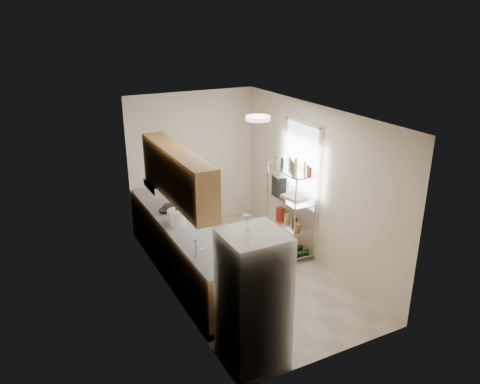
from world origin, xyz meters
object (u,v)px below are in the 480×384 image
object	(u,v)px
refrigerator	(253,299)
frying_pan_large	(166,211)
espresso_machine	(279,184)
rice_cooker	(177,217)
cutting_board	(295,196)

from	to	relation	value
refrigerator	frying_pan_large	size ratio (longest dim) A/B	7.18
refrigerator	espresso_machine	size ratio (longest dim) A/B	5.39
refrigerator	espresso_machine	bearing A→B (deg)	52.91
rice_cooker	refrigerator	bearing A→B (deg)	-86.91
refrigerator	cutting_board	xyz separation A→B (m)	(1.94, 2.09, 0.19)
rice_cooker	espresso_machine	distance (m)	1.97
rice_cooker	cutting_board	bearing A→B (deg)	-3.31
refrigerator	cutting_board	bearing A→B (deg)	47.03
cutting_board	espresso_machine	distance (m)	0.38
rice_cooker	cutting_board	world-z (taller)	rice_cooker
frying_pan_large	rice_cooker	bearing A→B (deg)	-75.96
refrigerator	rice_cooker	xyz separation A→B (m)	(-0.12, 2.21, 0.18)
refrigerator	frying_pan_large	bearing A→B (deg)	92.34
espresso_machine	cutting_board	bearing A→B (deg)	-60.74
refrigerator	rice_cooker	world-z (taller)	refrigerator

